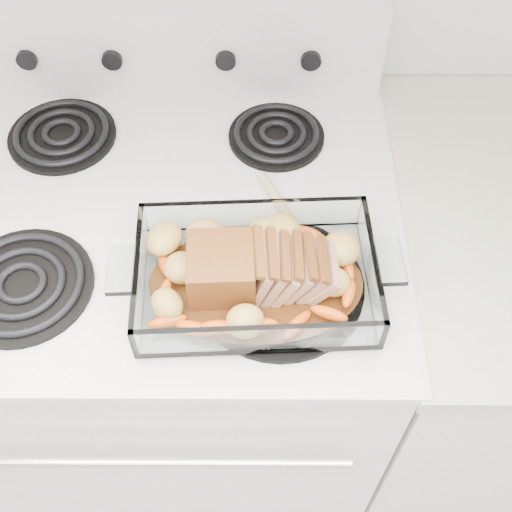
{
  "coord_description": "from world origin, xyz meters",
  "views": [
    {
      "loc": [
        0.16,
        0.97,
        1.73
      ],
      "look_at": [
        0.16,
        1.51,
        0.99
      ],
      "focal_mm": 45.0,
      "sensor_mm": 36.0,
      "label": 1
    }
  ],
  "objects_px": {
    "counter_right": "(486,345)",
    "baking_dish": "(256,279)",
    "pork_roast": "(247,269)",
    "electric_range": "(186,340)"
  },
  "relations": [
    {
      "from": "electric_range",
      "to": "counter_right",
      "type": "distance_m",
      "value": 0.67
    },
    {
      "from": "electric_range",
      "to": "baking_dish",
      "type": "bearing_deg",
      "value": -46.46
    },
    {
      "from": "electric_range",
      "to": "pork_roast",
      "type": "relative_size",
      "value": 5.27
    },
    {
      "from": "counter_right",
      "to": "baking_dish",
      "type": "xyz_separation_m",
      "value": [
        -0.51,
        -0.16,
        0.5
      ]
    },
    {
      "from": "counter_right",
      "to": "pork_roast",
      "type": "xyz_separation_m",
      "value": [
        -0.52,
        -0.16,
        0.52
      ]
    },
    {
      "from": "electric_range",
      "to": "baking_dish",
      "type": "distance_m",
      "value": 0.53
    },
    {
      "from": "counter_right",
      "to": "baking_dish",
      "type": "distance_m",
      "value": 0.73
    },
    {
      "from": "counter_right",
      "to": "baking_dish",
      "type": "bearing_deg",
      "value": -162.36
    },
    {
      "from": "counter_right",
      "to": "pork_roast",
      "type": "distance_m",
      "value": 0.76
    },
    {
      "from": "baking_dish",
      "to": "electric_range",
      "type": "bearing_deg",
      "value": 130.88
    }
  ]
}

